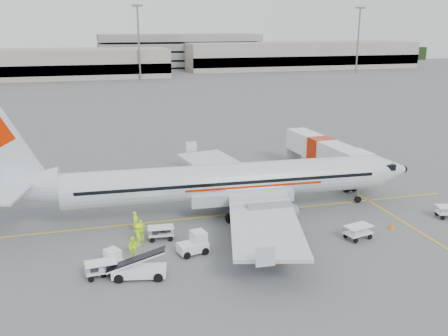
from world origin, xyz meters
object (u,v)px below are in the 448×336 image
at_px(aircraft, 228,158).
at_px(jet_bridge, 320,157).
at_px(belt_loader, 139,260).
at_px(tug_aft, 107,262).
at_px(tug_fore, 284,216).
at_px(tug_mid, 193,243).

bearing_deg(aircraft, jet_bridge, 35.73).
relative_size(belt_loader, tug_aft, 2.46).
relative_size(jet_bridge, belt_loader, 3.47).
distance_m(tug_fore, tug_aft, 15.71).
bearing_deg(tug_mid, aircraft, 43.64).
relative_size(belt_loader, tug_fore, 2.43).
xyz_separation_m(tug_mid, tug_aft, (-6.25, -1.17, -0.09)).
distance_m(aircraft, jet_bridge, 16.01).
xyz_separation_m(belt_loader, tug_mid, (4.21, 2.61, -0.45)).
height_order(aircraft, tug_fore, aircraft).
height_order(tug_fore, tug_aft, tug_fore).
bearing_deg(belt_loader, tug_fore, 37.11).
height_order(aircraft, tug_mid, aircraft).
relative_size(aircraft, jet_bridge, 2.28).
height_order(belt_loader, tug_fore, belt_loader).
xyz_separation_m(jet_bridge, tug_mid, (-18.02, -15.81, -1.33)).
xyz_separation_m(jet_bridge, belt_loader, (-22.23, -18.42, -0.88)).
bearing_deg(tug_mid, tug_fore, 9.07).
height_order(aircraft, tug_aft, aircraft).
bearing_deg(tug_aft, tug_mid, -18.41).
distance_m(aircraft, tug_aft, 14.62).
bearing_deg(belt_loader, tug_aft, 156.68).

